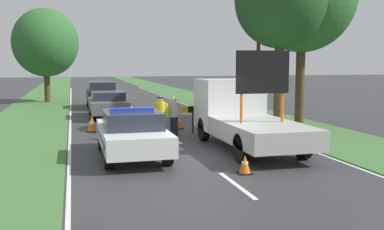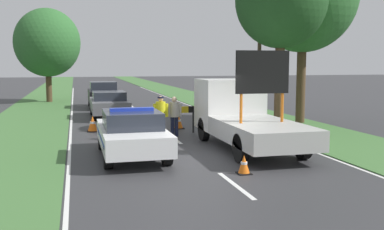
% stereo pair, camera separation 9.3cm
% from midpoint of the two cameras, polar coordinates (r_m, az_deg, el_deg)
% --- Properties ---
extents(ground_plane, '(160.00, 160.00, 0.00)m').
position_cam_midpoint_polar(ground_plane, '(13.65, 1.16, -5.46)').
color(ground_plane, '#333335').
extents(lane_markings, '(7.75, 57.52, 0.01)m').
position_cam_midpoint_polar(lane_markings, '(24.11, -5.83, -0.18)').
color(lane_markings, silver).
rests_on(lane_markings, ground).
extents(grass_verge_left, '(3.79, 120.00, 0.03)m').
position_cam_midpoint_polar(grass_verge_left, '(33.04, -18.33, 1.38)').
color(grass_verge_left, '#427038').
rests_on(grass_verge_left, ground).
extents(grass_verge_right, '(3.79, 120.00, 0.03)m').
position_cam_midpoint_polar(grass_verge_right, '(34.29, 1.45, 1.90)').
color(grass_verge_right, '#427038').
rests_on(grass_verge_right, ground).
extents(police_car, '(1.88, 4.61, 1.52)m').
position_cam_midpoint_polar(police_car, '(13.79, -7.48, -2.26)').
color(police_car, white).
rests_on(police_car, ground).
extents(work_truck, '(2.21, 6.04, 3.24)m').
position_cam_midpoint_polar(work_truck, '(15.59, 6.51, 0.07)').
color(work_truck, white).
rests_on(work_truck, ground).
extents(road_barrier, '(3.22, 0.08, 1.09)m').
position_cam_midpoint_polar(road_barrier, '(18.10, -3.64, 0.43)').
color(road_barrier, black).
rests_on(road_barrier, ground).
extents(police_officer, '(0.58, 0.37, 1.61)m').
position_cam_midpoint_polar(police_officer, '(17.01, -3.84, 0.20)').
color(police_officer, '#191E38').
rests_on(police_officer, ground).
extents(pedestrian_civilian, '(0.56, 0.36, 1.56)m').
position_cam_midpoint_polar(pedestrian_civilian, '(17.38, -2.10, 0.22)').
color(pedestrian_civilian, '#191E38').
rests_on(pedestrian_civilian, ground).
extents(traffic_cone_near_police, '(0.41, 0.41, 0.57)m').
position_cam_midpoint_polar(traffic_cone_near_police, '(19.63, -3.95, -0.92)').
color(traffic_cone_near_police, black).
rests_on(traffic_cone_near_police, ground).
extents(traffic_cone_centre_front, '(0.45, 0.45, 0.62)m').
position_cam_midpoint_polar(traffic_cone_centre_front, '(19.59, -1.59, -0.84)').
color(traffic_cone_centre_front, black).
rests_on(traffic_cone_centre_front, ground).
extents(traffic_cone_near_truck, '(0.52, 0.52, 0.71)m').
position_cam_midpoint_polar(traffic_cone_near_truck, '(17.15, -10.81, -1.88)').
color(traffic_cone_near_truck, black).
rests_on(traffic_cone_near_truck, ground).
extents(traffic_cone_behind_barrier, '(0.47, 0.47, 0.65)m').
position_cam_midpoint_polar(traffic_cone_behind_barrier, '(19.22, -12.38, -1.09)').
color(traffic_cone_behind_barrier, black).
rests_on(traffic_cone_behind_barrier, ground).
extents(traffic_cone_lane_edge, '(0.35, 0.35, 0.50)m').
position_cam_midpoint_polar(traffic_cone_lane_edge, '(11.76, 6.85, -6.27)').
color(traffic_cone_lane_edge, black).
rests_on(traffic_cone_lane_edge, ground).
extents(queued_car_suv_grey, '(1.85, 4.36, 1.37)m').
position_cam_midpoint_polar(queued_car_suv_grey, '(23.92, -10.39, 1.43)').
color(queued_car_suv_grey, slate).
rests_on(queued_car_suv_grey, ground).
extents(queued_car_sedan_black, '(1.81, 4.22, 1.66)m').
position_cam_midpoint_polar(queued_car_sedan_black, '(29.26, -11.12, 2.59)').
color(queued_car_sedan_black, black).
rests_on(queued_car_sedan_black, ground).
extents(roadside_tree_near_left, '(4.65, 4.65, 6.73)m').
position_cam_midpoint_polar(roadside_tree_near_left, '(34.21, -17.82, 8.72)').
color(roadside_tree_near_left, '#4C3823').
rests_on(roadside_tree_near_left, ground).
extents(roadside_tree_mid_left, '(3.72, 3.72, 7.35)m').
position_cam_midpoint_polar(roadside_tree_mid_left, '(19.05, 11.39, 14.05)').
color(roadside_tree_mid_left, '#4C3823').
rests_on(roadside_tree_mid_left, ground).
extents(utility_pole, '(1.20, 0.20, 6.02)m').
position_cam_midpoint_polar(utility_pole, '(23.98, 8.66, 7.22)').
color(utility_pole, '#473828').
rests_on(utility_pole, ground).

